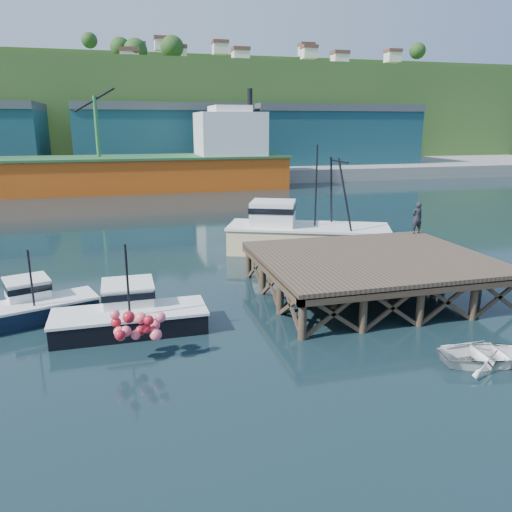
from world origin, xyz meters
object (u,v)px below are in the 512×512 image
object	(u,v)px
boat_navy	(32,305)
trawler	(305,231)
dockworker	(417,218)
dinghy	(488,354)
boat_black	(130,313)

from	to	relation	value
boat_navy	trawler	xyz separation A→B (m)	(16.89, 8.62, 0.85)
trawler	dockworker	size ratio (longest dim) A/B	5.95
trawler	dockworker	world-z (taller)	trawler
boat_navy	dinghy	distance (m)	20.07
boat_navy	dockworker	size ratio (longest dim) A/B	3.01
boat_navy	trawler	distance (m)	18.98
boat_navy	trawler	world-z (taller)	trawler
dinghy	dockworker	bearing A→B (deg)	-12.03
boat_black	dinghy	distance (m)	15.01
trawler	dinghy	world-z (taller)	trawler
dockworker	boat_navy	bearing A→B (deg)	8.48
trawler	boat_navy	bearing A→B (deg)	-129.79
boat_black	trawler	world-z (taller)	trawler
boat_black	dinghy	xyz separation A→B (m)	(13.27, -7.01, -0.38)
boat_navy	boat_black	xyz separation A→B (m)	(4.45, -2.41, 0.05)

